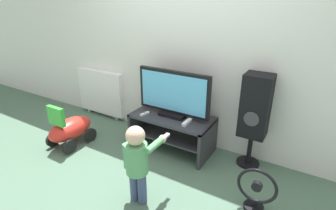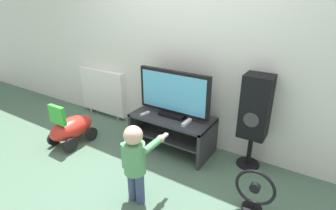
% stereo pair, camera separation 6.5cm
% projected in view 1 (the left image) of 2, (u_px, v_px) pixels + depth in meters
% --- Properties ---
extents(ground_plane, '(16.00, 16.00, 0.00)m').
position_uv_depth(ground_plane, '(161.00, 157.00, 3.11)').
color(ground_plane, '#4C6B56').
extents(wall_back, '(10.00, 0.06, 2.60)m').
position_uv_depth(wall_back, '(187.00, 40.00, 3.07)').
color(wall_back, silver).
rests_on(wall_back, ground_plane).
extents(tv_stand, '(0.98, 0.50, 0.44)m').
position_uv_depth(tv_stand, '(172.00, 127.00, 3.20)').
color(tv_stand, '#2D2D33').
rests_on(tv_stand, ground_plane).
extents(television, '(0.91, 0.20, 0.55)m').
position_uv_depth(television, '(173.00, 94.00, 3.05)').
color(television, black).
rests_on(television, tv_stand).
extents(game_console, '(0.04, 0.18, 0.04)m').
position_uv_depth(game_console, '(187.00, 122.00, 2.94)').
color(game_console, white).
rests_on(game_console, tv_stand).
extents(remote_primary, '(0.06, 0.13, 0.03)m').
position_uv_depth(remote_primary, '(145.00, 114.00, 3.18)').
color(remote_primary, white).
rests_on(remote_primary, tv_stand).
extents(child, '(0.30, 0.45, 0.78)m').
position_uv_depth(child, '(138.00, 159.00, 2.30)').
color(child, '#3F4C72').
rests_on(child, ground_plane).
extents(speaker_tower, '(0.28, 0.26, 1.06)m').
position_uv_depth(speaker_tower, '(255.00, 108.00, 2.74)').
color(speaker_tower, black).
rests_on(speaker_tower, ground_plane).
extents(floor_fan, '(0.35, 0.18, 0.43)m').
position_uv_depth(floor_fan, '(256.00, 192.00, 2.29)').
color(floor_fan, black).
rests_on(floor_fan, ground_plane).
extents(ride_on_toy, '(0.36, 0.61, 0.58)m').
position_uv_depth(ride_on_toy, '(70.00, 129.00, 3.32)').
color(ride_on_toy, red).
rests_on(ride_on_toy, ground_plane).
extents(radiator, '(0.85, 0.08, 0.74)m').
position_uv_depth(radiator, '(101.00, 92.00, 4.04)').
color(radiator, white).
rests_on(radiator, ground_plane).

